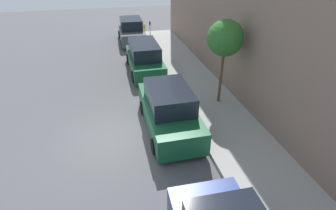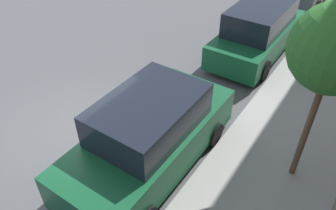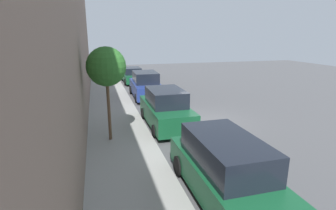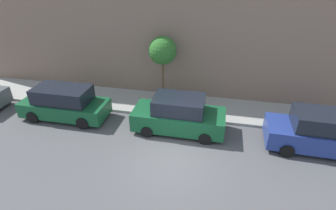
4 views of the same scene
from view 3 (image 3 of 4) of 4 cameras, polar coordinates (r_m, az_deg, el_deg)
name	(u,v)px [view 3 (image 3 of 4)]	position (r m, az deg, el deg)	size (l,w,h in m)	color
ground_plane	(207,121)	(14.94, 8.38, -3.47)	(60.00, 60.00, 0.00)	#515154
sidewalk	(117,128)	(13.77, -10.95, -4.89)	(2.92, 32.00, 0.15)	#9E9E99
building_facade	(55,20)	(13.05, -23.44, 16.63)	(2.00, 32.00, 10.66)	#846B5B
parked_sedan_nearest	(132,75)	(26.90, -7.79, 6.38)	(1.92, 4.53, 1.54)	#14512D
parked_suv_second	(146,85)	(20.28, -4.91, 4.26)	(2.08, 4.84, 1.98)	navy
parked_suv_third	(166,109)	(13.78, -0.47, -0.83)	(2.08, 4.80, 1.98)	#14512D
parked_minivan_fourth	(225,169)	(8.03, 12.26, -13.40)	(2.02, 4.91, 1.90)	#14512D
parking_meter_near	(116,74)	(26.24, -11.23, 6.63)	(0.11, 0.15, 1.39)	#ADADB2
street_tree	(106,67)	(11.38, -13.29, 8.05)	(1.67, 1.67, 4.10)	brown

